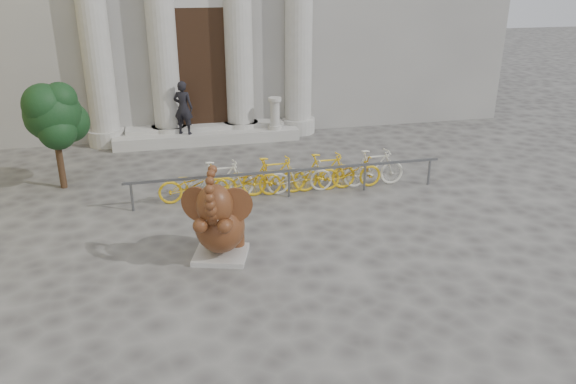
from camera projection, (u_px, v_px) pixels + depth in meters
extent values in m
plane|color=#474442|center=(259.00, 288.00, 10.12)|extent=(80.00, 80.00, 0.00)
cube|color=black|center=(202.00, 69.00, 18.22)|extent=(2.40, 0.16, 4.00)
cylinder|color=#A8A59E|center=(92.00, 16.00, 16.80)|extent=(0.90, 0.90, 8.00)
cylinder|color=#A8A59E|center=(160.00, 15.00, 17.22)|extent=(0.90, 0.90, 8.00)
cylinder|color=#A8A59E|center=(238.00, 14.00, 17.73)|extent=(0.90, 0.90, 8.00)
cylinder|color=#A8A59E|center=(299.00, 13.00, 18.15)|extent=(0.90, 0.90, 8.00)
cube|color=#A8A59E|center=(207.00, 136.00, 18.54)|extent=(6.00, 1.20, 0.36)
cube|color=#A8A59E|center=(221.00, 255.00, 11.18)|extent=(1.25, 1.18, 0.10)
ellipsoid|color=black|center=(222.00, 233.00, 11.25)|extent=(1.06, 1.04, 0.66)
ellipsoid|color=black|center=(220.00, 225.00, 10.96)|extent=(1.30, 1.47, 1.07)
cylinder|color=black|center=(210.00, 238.00, 11.46)|extent=(0.38, 0.38, 0.27)
cylinder|color=black|center=(237.00, 239.00, 11.42)|extent=(0.38, 0.38, 0.27)
cylinder|color=black|center=(203.00, 224.00, 10.51)|extent=(0.42, 0.66, 0.41)
cylinder|color=black|center=(227.00, 225.00, 10.49)|extent=(0.42, 0.66, 0.41)
ellipsoid|color=black|center=(215.00, 205.00, 10.40)|extent=(0.86, 0.83, 0.82)
cylinder|color=black|center=(198.00, 204.00, 10.55)|extent=(0.60, 0.44, 0.70)
cylinder|color=black|center=(234.00, 205.00, 10.51)|extent=(0.70, 0.06, 0.70)
cone|color=beige|center=(206.00, 218.00, 10.28)|extent=(0.08, 0.24, 0.11)
cone|color=beige|center=(220.00, 218.00, 10.26)|extent=(0.19, 0.24, 0.11)
cube|color=slate|center=(289.00, 171.00, 13.86)|extent=(8.00, 0.06, 0.06)
cylinder|color=slate|center=(132.00, 197.00, 13.18)|extent=(0.06, 0.06, 0.70)
cylinder|color=slate|center=(209.00, 191.00, 13.56)|extent=(0.06, 0.06, 0.70)
cylinder|color=slate|center=(289.00, 184.00, 13.99)|extent=(0.06, 0.06, 0.70)
cylinder|color=slate|center=(365.00, 177.00, 14.41)|extent=(0.06, 0.06, 0.70)
cylinder|color=slate|center=(429.00, 172.00, 14.79)|extent=(0.06, 0.06, 0.70)
imported|color=yellow|center=(193.00, 182.00, 13.66)|extent=(1.70, 0.50, 1.00)
imported|color=beige|center=(221.00, 180.00, 13.80)|extent=(1.66, 0.47, 1.00)
imported|color=yellow|center=(248.00, 178.00, 13.94)|extent=(1.70, 0.50, 1.00)
imported|color=yellow|center=(274.00, 176.00, 14.09)|extent=(1.66, 0.47, 1.00)
imported|color=beige|center=(300.00, 174.00, 14.23)|extent=(1.70, 0.50, 1.00)
imported|color=yellow|center=(325.00, 172.00, 14.37)|extent=(1.66, 0.47, 1.00)
imported|color=yellow|center=(349.00, 170.00, 14.51)|extent=(1.70, 0.50, 1.00)
imported|color=beige|center=(374.00, 168.00, 14.65)|extent=(1.66, 0.47, 1.00)
cylinder|color=#332114|center=(60.00, 157.00, 14.41)|extent=(0.17, 0.17, 1.69)
sphere|color=black|center=(53.00, 114.00, 13.99)|extent=(1.41, 1.41, 1.41)
sphere|color=black|center=(69.00, 122.00, 14.33)|extent=(1.03, 1.03, 1.03)
sphere|color=black|center=(43.00, 119.00, 14.21)|extent=(0.94, 0.94, 0.94)
sphere|color=black|center=(57.00, 131.00, 13.89)|extent=(0.94, 0.94, 0.94)
sphere|color=black|center=(44.00, 105.00, 13.68)|extent=(1.03, 1.03, 1.03)
sphere|color=black|center=(60.00, 99.00, 13.81)|extent=(0.85, 0.85, 0.85)
imported|color=black|center=(183.00, 108.00, 17.82)|extent=(0.74, 0.63, 1.71)
cylinder|color=#A8A59E|center=(275.00, 127.00, 18.65)|extent=(0.43, 0.43, 0.13)
cylinder|color=#A8A59E|center=(275.00, 115.00, 18.50)|extent=(0.30, 0.30, 0.97)
cylinder|color=#A8A59E|center=(275.00, 99.00, 18.30)|extent=(0.43, 0.43, 0.11)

